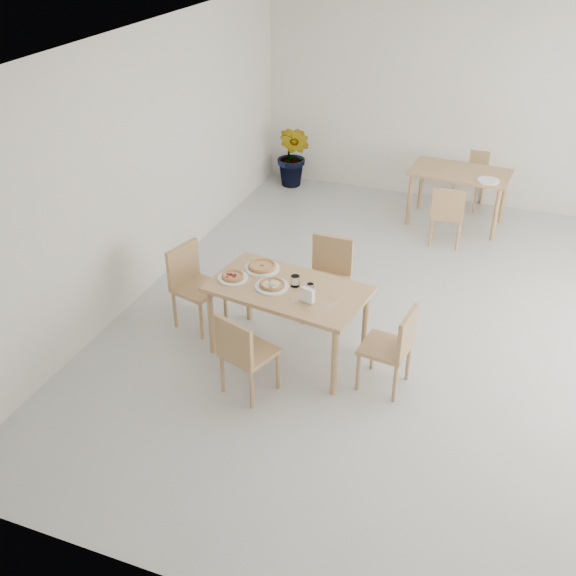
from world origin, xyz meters
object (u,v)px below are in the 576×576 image
(pizza_mushroom, at_px, (272,284))
(pizza_margherita, at_px, (262,266))
(chair_west, at_px, (192,280))
(chair_back_n, at_px, (471,174))
(chair_north, at_px, (328,273))
(chair_south, at_px, (243,351))
(napkin_holder, at_px, (308,296))
(chair_back_s, at_px, (448,212))
(tumbler_b, at_px, (310,288))
(plate_pepperoni, at_px, (233,278))
(potted_plant, at_px, (294,156))
(second_table, at_px, (460,178))
(main_table, at_px, (288,295))
(pizza_pepperoni, at_px, (233,276))
(plate_margherita, at_px, (262,268))
(chair_east, at_px, (394,344))
(tumbler_a, at_px, (295,281))
(plate_mushroom, at_px, (272,286))
(plate_empty, at_px, (488,181))

(pizza_mushroom, bearing_deg, pizza_margherita, 127.30)
(chair_west, xyz_separation_m, chair_back_n, (2.24, 4.12, -0.05))
(chair_north, bearing_deg, chair_back_n, 75.05)
(chair_south, height_order, chair_back_n, chair_south)
(pizza_mushroom, xyz_separation_m, napkin_holder, (0.40, -0.13, 0.04))
(chair_west, xyz_separation_m, chair_back_s, (2.14, 2.69, -0.04))
(chair_south, bearing_deg, tumbler_b, -98.17)
(chair_west, distance_m, napkin_holder, 1.44)
(chair_west, bearing_deg, pizza_margherita, -69.61)
(chair_west, xyz_separation_m, napkin_holder, (1.36, -0.35, 0.32))
(chair_north, distance_m, plate_pepperoni, 1.12)
(chair_back_s, height_order, potted_plant, potted_plant)
(chair_west, height_order, napkin_holder, napkin_holder)
(chair_north, xyz_separation_m, plate_pepperoni, (-0.68, -0.85, 0.25))
(tumbler_b, xyz_separation_m, second_table, (0.84, 3.57, -0.14))
(main_table, xyz_separation_m, chair_north, (0.14, 0.81, -0.16))
(pizza_pepperoni, bearing_deg, chair_north, 51.21)
(potted_plant, bearing_deg, plate_margherita, -74.14)
(chair_east, height_order, plate_pepperoni, chair_east)
(tumbler_b, xyz_separation_m, napkin_holder, (0.04, -0.18, 0.03))
(chair_south, relative_size, tumbler_a, 7.56)
(main_table, xyz_separation_m, plate_margherita, (-0.36, 0.24, 0.10))
(plate_pepperoni, distance_m, pizza_pepperoni, 0.02)
(chair_back_s, bearing_deg, chair_north, 63.21)
(chair_back_n, bearing_deg, plate_margherita, -100.32)
(plate_mushroom, bearing_deg, pizza_mushroom, 0.00)
(main_table, xyz_separation_m, chair_back_n, (1.14, 4.29, -0.21))
(chair_west, bearing_deg, plate_mushroom, -87.65)
(potted_plant, bearing_deg, tumbler_b, -67.71)
(chair_east, distance_m, napkin_holder, 0.87)
(chair_south, height_order, plate_empty, chair_south)
(plate_pepperoni, relative_size, tumbler_a, 2.64)
(napkin_holder, distance_m, potted_plant, 4.55)
(chair_north, distance_m, chair_east, 1.33)
(plate_pepperoni, height_order, pizza_margherita, pizza_margherita)
(tumbler_b, height_order, potted_plant, potted_plant)
(chair_back_s, bearing_deg, plate_pepperoni, 58.24)
(chair_west, relative_size, chair_east, 1.05)
(napkin_holder, xyz_separation_m, potted_plant, (-1.69, 4.21, -0.34))
(plate_mushroom, bearing_deg, napkin_holder, -18.46)
(main_table, distance_m, plate_margherita, 0.44)
(main_table, relative_size, chair_back_s, 1.94)
(chair_south, bearing_deg, plate_pepperoni, -40.80)
(pizza_pepperoni, height_order, napkin_holder, napkin_holder)
(chair_north, height_order, chair_back_s, chair_north)
(plate_mushroom, distance_m, potted_plant, 4.29)
(pizza_pepperoni, distance_m, plate_empty, 3.91)
(plate_mushroom, height_order, tumbler_a, tumbler_a)
(plate_pepperoni, bearing_deg, plate_margherita, 56.82)
(pizza_pepperoni, bearing_deg, chair_south, -59.72)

